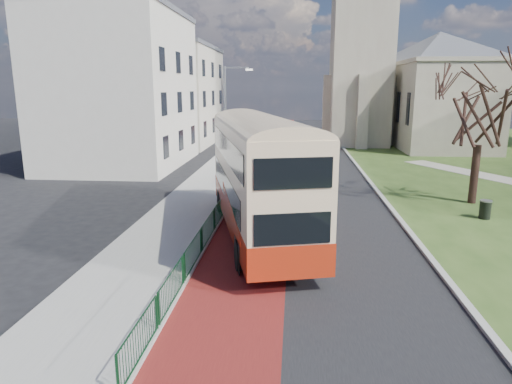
# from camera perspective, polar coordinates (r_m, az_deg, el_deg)

# --- Properties ---
(ground) EXTENTS (160.00, 160.00, 0.00)m
(ground) POSITION_cam_1_polar(r_m,az_deg,el_deg) (17.59, 2.20, -9.08)
(ground) COLOR black
(ground) RESTS_ON ground
(road_carriageway) EXTENTS (9.00, 120.00, 0.01)m
(road_carriageway) POSITION_cam_1_polar(r_m,az_deg,el_deg) (36.89, 6.00, 2.57)
(road_carriageway) COLOR black
(road_carriageway) RESTS_ON ground
(bus_lane) EXTENTS (3.40, 120.00, 0.01)m
(bus_lane) POSITION_cam_1_polar(r_m,az_deg,el_deg) (36.93, 1.80, 2.65)
(bus_lane) COLOR #591414
(bus_lane) RESTS_ON ground
(pavement_west) EXTENTS (4.00, 120.00, 0.12)m
(pavement_west) POSITION_cam_1_polar(r_m,az_deg,el_deg) (37.32, -4.04, 2.81)
(pavement_west) COLOR gray
(pavement_west) RESTS_ON ground
(kerb_west) EXTENTS (0.25, 120.00, 0.13)m
(kerb_west) POSITION_cam_1_polar(r_m,az_deg,el_deg) (37.06, -0.98, 2.78)
(kerb_west) COLOR #999993
(kerb_west) RESTS_ON ground
(kerb_east) EXTENTS (0.25, 80.00, 0.13)m
(kerb_east) POSITION_cam_1_polar(r_m,az_deg,el_deg) (39.22, 12.69, 3.03)
(kerb_east) COLOR #999993
(kerb_east) RESTS_ON ground
(pedestrian_railing) EXTENTS (0.07, 24.00, 1.12)m
(pedestrian_railing) POSITION_cam_1_polar(r_m,az_deg,el_deg) (21.49, -5.18, -3.44)
(pedestrian_railing) COLOR #0D391C
(pedestrian_railing) RESTS_ON ground
(gothic_church) EXTENTS (16.38, 18.00, 40.00)m
(gothic_church) POSITION_cam_1_polar(r_m,az_deg,el_deg) (55.96, 18.05, 19.04)
(gothic_church) COLOR gray
(gothic_church) RESTS_ON ground
(street_block_near) EXTENTS (10.30, 14.30, 13.00)m
(street_block_near) POSITION_cam_1_polar(r_m,az_deg,el_deg) (41.02, -16.56, 12.29)
(street_block_near) COLOR beige
(street_block_near) RESTS_ON ground
(street_block_far) EXTENTS (10.30, 16.30, 11.50)m
(street_block_far) POSITION_cam_1_polar(r_m,az_deg,el_deg) (56.26, -10.54, 11.86)
(street_block_far) COLOR beige
(street_block_far) RESTS_ON ground
(streetlamp) EXTENTS (2.13, 0.18, 8.00)m
(streetlamp) POSITION_cam_1_polar(r_m,az_deg,el_deg) (34.72, -3.59, 9.60)
(streetlamp) COLOR gray
(streetlamp) RESTS_ON pavement_west
(bus) EXTENTS (5.88, 12.82, 5.22)m
(bus) POSITION_cam_1_polar(r_m,az_deg,el_deg) (20.06, 0.33, 2.56)
(bus) COLOR #9A220E
(bus) RESTS_ON ground
(winter_tree_near) EXTENTS (7.61, 7.61, 8.72)m
(winter_tree_near) POSITION_cam_1_polar(r_m,az_deg,el_deg) (28.65, 26.50, 10.58)
(winter_tree_near) COLOR black
(winter_tree_near) RESTS_ON grass_green
(litter_bin) EXTENTS (0.62, 0.62, 0.96)m
(litter_bin) POSITION_cam_1_polar(r_m,az_deg,el_deg) (26.04, 26.73, -1.95)
(litter_bin) COLOR black
(litter_bin) RESTS_ON grass_green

